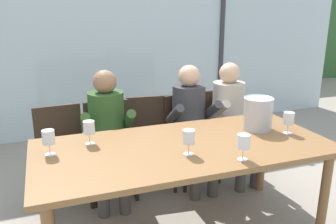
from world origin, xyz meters
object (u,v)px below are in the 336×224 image
object	(u,v)px
dining_table	(184,154)
person_charcoal_jacket	(192,119)
wine_glass_by_right_taster	(89,129)
person_beige_jumper	(232,114)
wine_glass_spare_empty	(289,119)
person_olive_shirt	(108,128)
ice_bucket_primary	(258,113)
wine_glass_near_bucket	(243,143)
wine_glass_center_pour	(189,138)
chair_near_curtain	(61,147)
chair_left_of_center	(109,141)
chair_right_of_center	(187,131)
chair_center	(150,135)
wine_glass_by_left_taster	(49,138)
chair_near_window_right	(226,125)

from	to	relation	value
dining_table	person_charcoal_jacket	size ratio (longest dim) A/B	1.81
dining_table	wine_glass_by_right_taster	bearing A→B (deg)	158.56
person_charcoal_jacket	person_beige_jumper	size ratio (longest dim) A/B	1.00
dining_table	wine_glass_by_right_taster	xyz separation A→B (m)	(-0.64, 0.25, 0.19)
wine_glass_spare_empty	wine_glass_by_right_taster	bearing A→B (deg)	168.41
person_olive_shirt	person_charcoal_jacket	xyz separation A→B (m)	(0.81, -0.00, 0.00)
ice_bucket_primary	wine_glass_spare_empty	xyz separation A→B (m)	(0.17, -0.17, -0.02)
person_beige_jumper	wine_glass_near_bucket	world-z (taller)	person_beige_jumper
dining_table	person_olive_shirt	world-z (taller)	person_olive_shirt
wine_glass_center_pour	chair_near_curtain	bearing A→B (deg)	126.81
person_beige_jumper	wine_glass_center_pour	world-z (taller)	person_beige_jumper
person_olive_shirt	ice_bucket_primary	xyz separation A→B (m)	(1.11, -0.65, 0.21)
chair_left_of_center	chair_right_of_center	xyz separation A→B (m)	(0.80, 0.01, 0.00)
chair_left_of_center	wine_glass_center_pour	world-z (taller)	wine_glass_center_pour
chair_near_curtain	wine_glass_center_pour	distance (m)	1.36
chair_left_of_center	wine_glass_by_right_taster	bearing A→B (deg)	-109.88
chair_right_of_center	wine_glass_center_pour	size ratio (longest dim) A/B	4.98
wine_glass_near_bucket	wine_glass_spare_empty	xyz separation A→B (m)	(0.60, 0.31, 0.00)
chair_center	wine_glass_near_bucket	xyz separation A→B (m)	(0.24, -1.30, 0.37)
dining_table	chair_near_curtain	size ratio (longest dim) A/B	2.48
person_olive_shirt	wine_glass_by_left_taster	size ratio (longest dim) A/B	6.81
wine_glass_near_bucket	wine_glass_by_right_taster	bearing A→B (deg)	145.37
ice_bucket_primary	person_olive_shirt	bearing A→B (deg)	149.53
ice_bucket_primary	wine_glass_near_bucket	xyz separation A→B (m)	(-0.43, -0.49, -0.02)
chair_center	wine_glass_by_left_taster	distance (m)	1.27
chair_center	person_beige_jumper	bearing A→B (deg)	-4.31
dining_table	wine_glass_by_left_taster	bearing A→B (deg)	170.96
wine_glass_near_bucket	wine_glass_center_pour	bearing A→B (deg)	146.06
chair_left_of_center	wine_glass_near_bucket	bearing A→B (deg)	-61.36
chair_left_of_center	ice_bucket_primary	xyz separation A→B (m)	(1.08, -0.78, 0.38)
wine_glass_by_left_taster	wine_glass_by_right_taster	size ratio (longest dim) A/B	1.00
chair_center	wine_glass_near_bucket	distance (m)	1.37
dining_table	wine_glass_center_pour	xyz separation A→B (m)	(-0.04, -0.17, 0.19)
chair_near_curtain	dining_table	bearing A→B (deg)	-50.99
person_beige_jumper	chair_near_window_right	bearing A→B (deg)	76.59
person_beige_jumper	wine_glass_spare_empty	distance (m)	0.85
chair_near_curtain	chair_right_of_center	size ratio (longest dim) A/B	1.00
wine_glass_near_bucket	person_beige_jumper	bearing A→B (deg)	62.94
chair_near_curtain	wine_glass_spare_empty	distance (m)	1.96
chair_right_of_center	wine_glass_center_pour	distance (m)	1.22
ice_bucket_primary	wine_glass_spare_empty	world-z (taller)	ice_bucket_primary
person_charcoal_jacket	wine_glass_near_bucket	distance (m)	1.16
wine_glass_by_left_taster	wine_glass_near_bucket	distance (m)	1.29
chair_near_curtain	chair_left_of_center	bearing A→B (deg)	-2.72
chair_center	ice_bucket_primary	bearing A→B (deg)	-43.77
wine_glass_by_right_taster	chair_near_window_right	bearing A→B (deg)	24.03
wine_glass_near_bucket	person_olive_shirt	bearing A→B (deg)	120.72
wine_glass_by_right_taster	dining_table	bearing A→B (deg)	-21.44
wine_glass_center_pour	wine_glass_near_bucket	bearing A→B (deg)	-33.94
chair_left_of_center	chair_near_window_right	world-z (taller)	same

